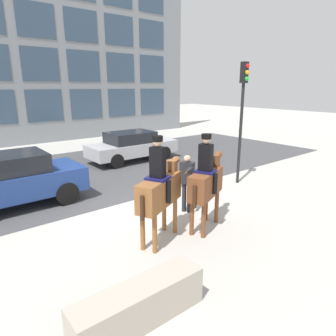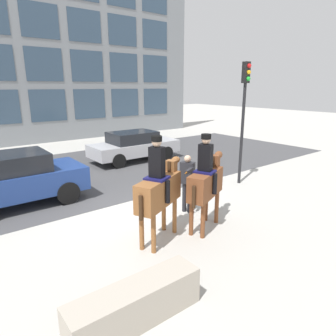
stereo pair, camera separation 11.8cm
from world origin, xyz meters
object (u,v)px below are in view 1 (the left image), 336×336
(mounted_horse_lead, at_px, (160,189))
(street_car_far_lane, at_px, (132,146))
(planter_ledge, at_px, (140,304))
(street_car_near_lane, at_px, (15,179))
(traffic_light, at_px, (242,105))
(pedestrian_bystander, at_px, (187,179))
(mounted_horse_companion, at_px, (206,181))

(mounted_horse_lead, xyz_separation_m, street_car_far_lane, (3.77, 7.26, -0.55))
(planter_ledge, bearing_deg, street_car_near_lane, 92.70)
(street_car_near_lane, bearing_deg, street_car_far_lane, 25.05)
(mounted_horse_lead, relative_size, planter_ledge, 1.16)
(mounted_horse_lead, height_order, street_car_near_lane, mounted_horse_lead)
(street_car_near_lane, xyz_separation_m, traffic_light, (7.19, -2.81, 2.09))
(street_car_near_lane, distance_m, street_car_far_lane, 6.53)
(mounted_horse_lead, bearing_deg, pedestrian_bystander, 2.20)
(pedestrian_bystander, relative_size, street_car_near_lane, 0.44)
(pedestrian_bystander, bearing_deg, street_car_near_lane, -71.86)
(mounted_horse_companion, xyz_separation_m, planter_ledge, (-3.16, -1.67, -0.98))
(mounted_horse_lead, relative_size, traffic_light, 0.58)
(pedestrian_bystander, height_order, traffic_light, traffic_light)
(pedestrian_bystander, bearing_deg, mounted_horse_lead, -0.24)
(street_car_near_lane, bearing_deg, mounted_horse_lead, -64.50)
(street_car_far_lane, distance_m, planter_ledge, 10.74)
(street_car_near_lane, xyz_separation_m, street_car_far_lane, (5.92, 2.76, -0.09))
(pedestrian_bystander, distance_m, planter_ledge, 4.48)
(street_car_far_lane, xyz_separation_m, traffic_light, (1.28, -5.58, 2.18))
(mounted_horse_companion, bearing_deg, mounted_horse_lead, 147.39)
(mounted_horse_lead, height_order, planter_ledge, mounted_horse_lead)
(traffic_light, bearing_deg, street_car_far_lane, 102.89)
(mounted_horse_lead, xyz_separation_m, pedestrian_bystander, (1.63, 0.85, -0.30))
(mounted_horse_lead, distance_m, traffic_light, 5.57)
(pedestrian_bystander, distance_m, traffic_light, 4.01)
(pedestrian_bystander, height_order, street_car_far_lane, pedestrian_bystander)
(mounted_horse_companion, relative_size, pedestrian_bystander, 1.46)
(pedestrian_bystander, relative_size, planter_ledge, 0.78)
(street_car_near_lane, relative_size, planter_ledge, 1.77)
(mounted_horse_lead, relative_size, pedestrian_bystander, 1.49)
(street_car_far_lane, bearing_deg, planter_ledge, -121.55)
(mounted_horse_lead, distance_m, street_car_near_lane, 5.00)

